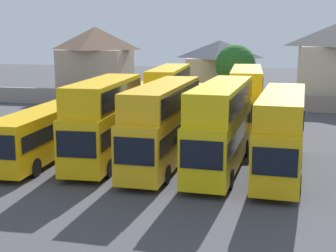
% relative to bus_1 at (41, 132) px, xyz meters
% --- Properties ---
extents(ground, '(140.00, 140.00, 0.00)m').
position_rel_bus_1_xyz_m(ground, '(7.61, 18.28, -1.89)').
color(ground, '#424247').
extents(depot_boundary_wall, '(56.00, 0.50, 1.80)m').
position_rel_bus_1_xyz_m(depot_boundary_wall, '(7.61, 23.98, -0.99)').
color(depot_boundary_wall, gray).
rests_on(depot_boundary_wall, ground).
extents(bus_1, '(2.70, 10.79, 3.30)m').
position_rel_bus_1_xyz_m(bus_1, '(0.00, 0.00, 0.00)').
color(bus_1, '#EFAD0B').
rests_on(bus_1, ground).
extents(bus_2, '(2.94, 10.31, 5.25)m').
position_rel_bus_1_xyz_m(bus_2, '(4.07, 0.68, 1.06)').
color(bus_2, '#F1B50E').
rests_on(bus_2, ground).
extents(bus_3, '(2.77, 11.84, 5.09)m').
position_rel_bus_1_xyz_m(bus_3, '(7.86, 0.74, 0.97)').
color(bus_3, '#EDAF16').
rests_on(bus_3, ground).
extents(bus_4, '(3.08, 11.82, 5.20)m').
position_rel_bus_1_xyz_m(bus_4, '(11.45, 0.65, 1.03)').
color(bus_4, yellow).
rests_on(bus_4, ground).
extents(bus_5, '(3.12, 11.62, 4.78)m').
position_rel_bus_1_xyz_m(bus_5, '(14.97, 0.33, 0.81)').
color(bus_5, gold).
rests_on(bus_5, ground).
extents(bus_6, '(3.06, 11.37, 3.36)m').
position_rel_bus_1_xyz_m(bus_6, '(2.20, 13.78, 0.03)').
color(bus_6, yellow).
rests_on(bus_6, ground).
extents(bus_7, '(2.97, 11.70, 5.15)m').
position_rel_bus_1_xyz_m(bus_7, '(5.40, 14.03, 1.00)').
color(bus_7, gold).
rests_on(bus_7, ground).
extents(bus_8, '(2.52, 11.12, 3.29)m').
position_rel_bus_1_xyz_m(bus_8, '(8.54, 13.83, -0.01)').
color(bus_8, yellow).
rests_on(bus_8, ground).
extents(bus_9, '(3.02, 11.93, 5.21)m').
position_rel_bus_1_xyz_m(bus_9, '(12.21, 13.70, 1.03)').
color(bus_9, yellow).
rests_on(bus_9, ground).
extents(house_terrace_left, '(8.54, 7.53, 8.90)m').
position_rel_bus_1_xyz_m(house_terrace_left, '(-7.83, 31.19, 2.65)').
color(house_terrace_left, tan).
rests_on(house_terrace_left, ground).
extents(house_terrace_centre, '(7.61, 7.21, 7.26)m').
position_rel_bus_1_xyz_m(house_terrace_centre, '(8.03, 31.18, 1.81)').
color(house_terrace_centre, '#C6B293').
rests_on(house_terrace_centre, ground).
extents(house_terrace_right, '(8.58, 8.13, 9.29)m').
position_rel_bus_1_xyz_m(house_terrace_right, '(21.45, 30.54, 2.85)').
color(house_terrace_right, beige).
rests_on(house_terrace_right, ground).
extents(tree_left_of_lot, '(4.45, 4.45, 6.88)m').
position_rel_bus_1_xyz_m(tree_left_of_lot, '(10.29, 26.48, 2.74)').
color(tree_left_of_lot, brown).
rests_on(tree_left_of_lot, ground).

